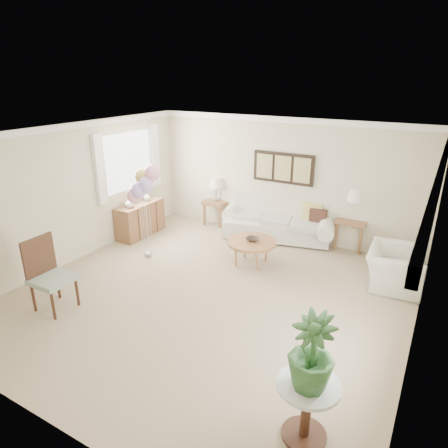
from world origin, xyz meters
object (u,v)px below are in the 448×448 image
sofa (279,221)px  accent_chair (48,273)px  coffee_table (252,243)px  armchair (395,268)px  balloon_cluster (143,185)px

sofa → accent_chair: 4.81m
sofa → coffee_table: 1.51m
coffee_table → armchair: 2.53m
accent_chair → balloon_cluster: size_ratio=0.61×
coffee_table → balloon_cluster: (-1.91, -0.74, 1.05)m
balloon_cluster → accent_chair: bearing=-93.0°
sofa → accent_chair: accent_chair is taller
accent_chair → balloon_cluster: (0.11, 2.14, 0.89)m
balloon_cluster → sofa: bearing=50.8°
sofa → coffee_table: size_ratio=2.91×
coffee_table → accent_chair: accent_chair is taller
coffee_table → balloon_cluster: 2.30m
armchair → coffee_table: bearing=97.6°
balloon_cluster → coffee_table: bearing=21.3°
sofa → accent_chair: (-1.95, -4.39, 0.23)m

